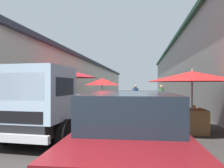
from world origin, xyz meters
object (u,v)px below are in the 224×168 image
Objects in this scene: vendor_by_crates at (161,96)px; plastic_stool at (93,105)px; hatchback_car at (130,133)px; parked_scooter at (157,102)px; vendor_in_shade at (135,94)px; fruit_stall_near_right at (74,81)px; delivery_truck at (47,104)px; fruit_stall_far_left at (192,84)px; fruit_stall_far_right at (102,84)px.

vendor_by_crates is 3.67× the size of plastic_stool.
parked_scooter is at bearing -6.51° from hatchback_car.
hatchback_car is at bearing -178.45° from vendor_in_shade.
plastic_stool is at bearing 17.85° from hatchback_car.
fruit_stall_near_right reaches higher than delivery_truck.
parked_scooter is at bearing -115.09° from vendor_in_shade.
hatchback_car is 2.49× the size of vendor_in_shade.
fruit_stall_near_right reaches higher than plastic_stool.
plastic_stool is at bearing 2.94° from delivery_truck.
delivery_truck is 9.38m from vendor_in_shade.
fruit_stall_far_left reaches higher than parked_scooter.
hatchback_car is (-10.62, -2.65, -0.95)m from fruit_stall_far_right.
fruit_stall_near_right is at bearing 144.71° from vendor_in_shade.
vendor_in_shade is (9.10, -2.27, -0.12)m from delivery_truck.
delivery_truck reaches higher than vendor_by_crates.
fruit_stall_far_right is at bearing 14.03° from hatchback_car.
vendor_in_shade is (11.15, 0.30, 0.18)m from hatchback_car.
vendor_in_shade is 0.96× the size of parked_scooter.
fruit_stall_near_right is at bearing 9.49° from delivery_truck.
vendor_by_crates is 2.42m from vendor_in_shade.
plastic_stool is at bearing 39.51° from fruit_stall_far_left.
plastic_stool is (-1.49, 0.29, -1.36)m from fruit_stall_far_right.
vendor_in_shade is at bearing -52.52° from plastic_stool.
fruit_stall_far_left reaches higher than vendor_by_crates.
fruit_stall_far_right is 8.59m from delivery_truck.
delivery_truck is (-1.30, 4.40, -0.60)m from fruit_stall_far_left.
fruit_stall_far_right is 1.00× the size of fruit_stall_near_right.
vendor_by_crates is at bearing 4.56° from fruit_stall_far_left.
fruit_stall_far_right is 3.88m from fruit_stall_near_right.
vendor_in_shade is at bearing 15.25° from fruit_stall_far_left.
hatchback_car is 0.79× the size of delivery_truck.
fruit_stall_far_left is at bearing -175.44° from vendor_by_crates.
fruit_stall_far_left is at bearing -123.69° from fruit_stall_near_right.
delivery_truck is (2.05, 2.58, 0.30)m from hatchback_car.
plastic_stool is (-2.02, 2.64, -0.59)m from vendor_in_shade.
vendor_in_shade is (0.53, -2.35, -0.77)m from fruit_stall_far_right.
delivery_truck is at bearing 155.84° from parked_scooter.
hatchback_car is at bearing -162.15° from plastic_stool.
fruit_stall_far_right reaches higher than vendor_in_shade.
fruit_stall_near_right is at bearing 26.33° from hatchback_car.
fruit_stall_near_right reaches higher than fruit_stall_far_left.
hatchback_car is (-3.35, 1.83, -0.90)m from fruit_stall_far_left.
fruit_stall_near_right is 1.49× the size of parked_scooter.
fruit_stall_far_right reaches higher than parked_scooter.
vendor_in_shade is at bearing -14.04° from delivery_truck.
delivery_truck is (-8.57, -0.08, -0.64)m from fruit_stall_far_right.
vendor_in_shade reaches higher than parked_scooter.
fruit_stall_near_right is 5.39m from vendor_in_shade.
plastic_stool is at bearing 169.16° from fruit_stall_far_right.
vendor_by_crates reaches higher than hatchback_car.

